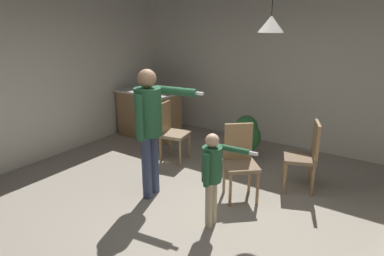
% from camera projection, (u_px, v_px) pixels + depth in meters
% --- Properties ---
extents(ground, '(7.68, 7.68, 0.00)m').
position_uv_depth(ground, '(191.00, 221.00, 4.10)').
color(ground, '#9E9384').
extents(wall_back, '(6.40, 0.10, 2.70)m').
position_uv_depth(wall_back, '(290.00, 74.00, 6.20)').
color(wall_back, silver).
rests_on(wall_back, ground).
extents(wall_left, '(0.10, 6.40, 2.70)m').
position_uv_depth(wall_left, '(24.00, 82.00, 5.40)').
color(wall_left, silver).
rests_on(wall_left, ground).
extents(kitchen_counter, '(1.26, 0.66, 0.95)m').
position_uv_depth(kitchen_counter, '(149.00, 114.00, 6.90)').
color(kitchen_counter, '#99754C').
rests_on(kitchen_counter, ground).
extents(person_adult, '(0.82, 0.58, 1.73)m').
position_uv_depth(person_adult, '(150.00, 120.00, 4.38)').
color(person_adult, '#384260').
rests_on(person_adult, ground).
extents(person_child, '(0.58, 0.36, 1.13)m').
position_uv_depth(person_child, '(213.00, 170.00, 3.81)').
color(person_child, tan).
rests_on(person_child, ground).
extents(dining_chair_by_counter, '(0.55, 0.55, 1.00)m').
position_uv_depth(dining_chair_by_counter, '(306.00, 154.00, 4.69)').
color(dining_chair_by_counter, '#99754C').
rests_on(dining_chair_by_counter, ground).
extents(dining_chair_near_wall, '(0.59, 0.59, 1.00)m').
position_uv_depth(dining_chair_near_wall, '(240.00, 159.00, 4.52)').
color(dining_chair_near_wall, '#99754C').
rests_on(dining_chair_near_wall, ground).
extents(dining_chair_centre_back, '(0.49, 0.49, 1.00)m').
position_uv_depth(dining_chair_centre_back, '(171.00, 130.00, 5.69)').
color(dining_chair_centre_back, '#99754C').
rests_on(dining_chair_centre_back, ground).
extents(potted_plant_corner, '(0.51, 0.51, 0.78)m').
position_uv_depth(potted_plant_corner, '(246.00, 136.00, 5.75)').
color(potted_plant_corner, '#4C4742').
rests_on(potted_plant_corner, ground).
extents(ceiling_light_pendant, '(0.32, 0.32, 0.55)m').
position_uv_depth(ceiling_light_pendant, '(271.00, 24.00, 4.20)').
color(ceiling_light_pendant, silver).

